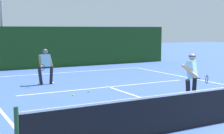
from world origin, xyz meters
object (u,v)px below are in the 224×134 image
(player_far, at_px, (45,65))
(tennis_ball_extra, at_px, (73,95))
(player_near, at_px, (192,76))
(tennis_ball, at_px, (89,91))

(player_far, height_order, tennis_ball_extra, player_far)
(player_near, xyz_separation_m, player_far, (-3.29, 5.95, -0.04))
(player_far, distance_m, tennis_ball_extra, 3.10)
(player_near, bearing_deg, tennis_ball_extra, -74.03)
(tennis_ball, relative_size, tennis_ball_extra, 1.00)
(player_near, height_order, player_far, player_near)
(player_near, bearing_deg, tennis_ball, -85.62)
(player_near, distance_m, tennis_ball, 4.17)
(player_far, distance_m, tennis_ball, 2.92)
(tennis_ball, bearing_deg, player_far, 109.47)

